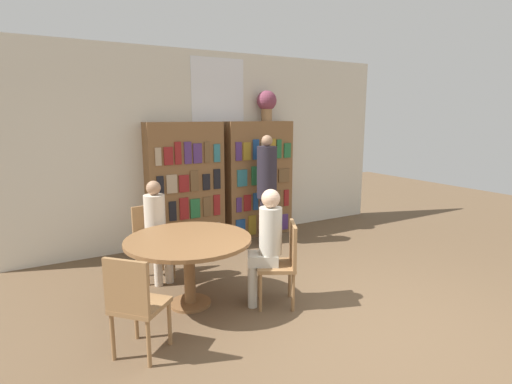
% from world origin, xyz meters
% --- Properties ---
extents(ground_plane, '(16.00, 16.00, 0.00)m').
position_xyz_m(ground_plane, '(0.00, 0.00, 0.00)').
color(ground_plane, brown).
extents(wall_back, '(6.40, 0.07, 3.00)m').
position_xyz_m(wall_back, '(0.00, 3.49, 1.51)').
color(wall_back, beige).
rests_on(wall_back, ground_plane).
extents(bookshelf_left, '(1.17, 0.34, 1.92)m').
position_xyz_m(bookshelf_left, '(-0.65, 3.29, 0.96)').
color(bookshelf_left, brown).
rests_on(bookshelf_left, ground_plane).
extents(bookshelf_right, '(1.17, 0.34, 1.92)m').
position_xyz_m(bookshelf_right, '(0.65, 3.30, 0.96)').
color(bookshelf_right, brown).
rests_on(bookshelf_right, ground_plane).
extents(flower_vase, '(0.33, 0.33, 0.50)m').
position_xyz_m(flower_vase, '(0.81, 3.30, 2.22)').
color(flower_vase, '#997047').
rests_on(flower_vase, bookshelf_right).
extents(reading_table, '(1.33, 1.33, 0.75)m').
position_xyz_m(reading_table, '(-1.32, 1.39, 0.64)').
color(reading_table, brown).
rests_on(reading_table, ground_plane).
extents(chair_near_camera, '(0.57, 0.57, 0.90)m').
position_xyz_m(chair_near_camera, '(-2.05, 0.70, 0.51)').
color(chair_near_camera, olive).
rests_on(chair_near_camera, ground_plane).
extents(chair_left_side, '(0.45, 0.45, 0.90)m').
position_xyz_m(chair_left_side, '(-1.44, 2.38, 0.51)').
color(chair_left_side, olive).
rests_on(chair_left_side, ground_plane).
extents(chair_far_side, '(0.54, 0.54, 0.90)m').
position_xyz_m(chair_far_side, '(-0.44, 0.90, 0.51)').
color(chair_far_side, olive).
rests_on(chair_far_side, ground_plane).
extents(seated_reader_left, '(0.29, 0.38, 1.25)m').
position_xyz_m(seated_reader_left, '(-1.42, 2.20, 0.71)').
color(seated_reader_left, beige).
rests_on(seated_reader_left, ground_plane).
extents(seated_reader_right, '(0.40, 0.37, 1.27)m').
position_xyz_m(seated_reader_right, '(-0.60, 0.99, 0.72)').
color(seated_reader_right, beige).
rests_on(seated_reader_right, ground_plane).
extents(librarian_standing, '(0.31, 0.58, 1.72)m').
position_xyz_m(librarian_standing, '(0.50, 2.79, 1.06)').
color(librarian_standing, '#28232D').
rests_on(librarian_standing, ground_plane).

